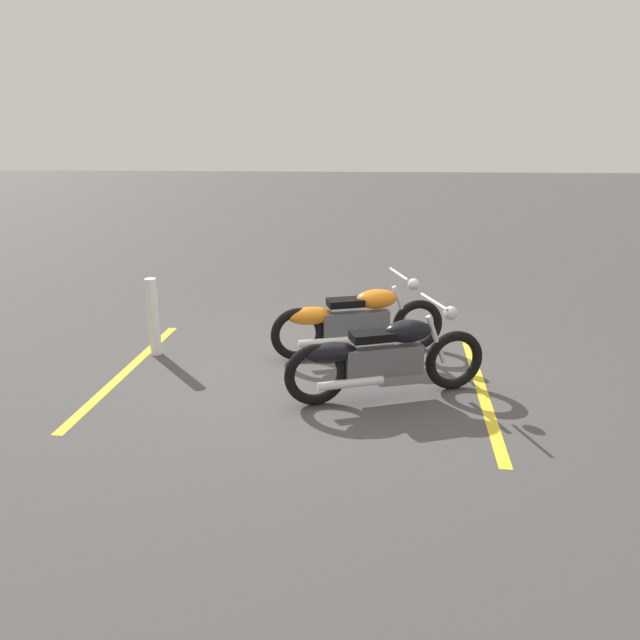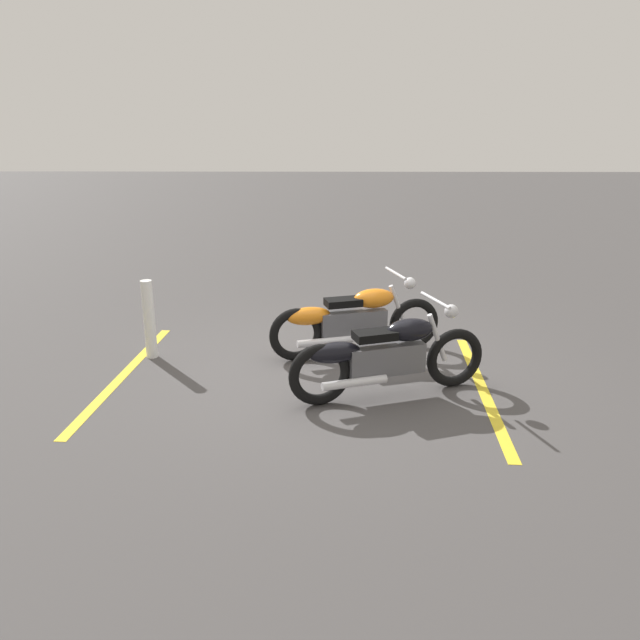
% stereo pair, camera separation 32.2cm
% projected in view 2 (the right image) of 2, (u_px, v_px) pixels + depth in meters
% --- Properties ---
extents(ground_plane, '(60.00, 60.00, 0.00)m').
position_uv_depth(ground_plane, '(341.00, 373.00, 7.31)').
color(ground_plane, '#474444').
extents(motorcycle_bright_foreground, '(2.17, 0.85, 1.04)m').
position_uv_depth(motorcycle_bright_foreground, '(352.00, 320.00, 7.73)').
color(motorcycle_bright_foreground, black).
rests_on(motorcycle_bright_foreground, ground).
extents(motorcycle_dark_foreground, '(2.15, 0.89, 1.04)m').
position_uv_depth(motorcycle_dark_foreground, '(385.00, 355.00, 6.56)').
color(motorcycle_dark_foreground, black).
rests_on(motorcycle_dark_foreground, ground).
extents(bollard_post, '(0.14, 0.14, 0.99)m').
position_uv_depth(bollard_post, '(149.00, 319.00, 7.65)').
color(bollard_post, white).
rests_on(bollard_post, ground).
extents(parking_stripe_near, '(0.31, 3.20, 0.01)m').
position_uv_depth(parking_stripe_near, '(482.00, 389.00, 6.87)').
color(parking_stripe_near, yellow).
rests_on(parking_stripe_near, ground).
extents(parking_stripe_mid, '(0.31, 3.20, 0.01)m').
position_uv_depth(parking_stripe_mid, '(124.00, 374.00, 7.25)').
color(parking_stripe_mid, yellow).
rests_on(parking_stripe_mid, ground).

